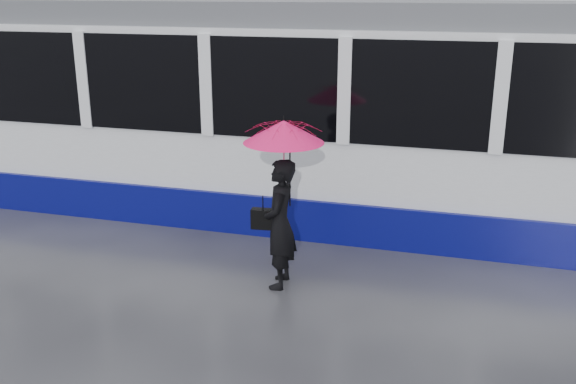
% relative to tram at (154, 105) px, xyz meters
% --- Properties ---
extents(ground, '(90.00, 90.00, 0.00)m').
position_rel_tram_xyz_m(ground, '(1.87, -2.50, -1.64)').
color(ground, '#2B2A2F').
rests_on(ground, ground).
extents(rails, '(34.00, 1.51, 0.02)m').
position_rel_tram_xyz_m(rails, '(1.87, -0.00, -1.63)').
color(rails, '#3F3D38').
rests_on(rails, ground).
extents(tram, '(26.00, 2.56, 3.35)m').
position_rel_tram_xyz_m(tram, '(0.00, 0.00, 0.00)').
color(tram, white).
rests_on(tram, ground).
extents(woman, '(0.44, 0.62, 1.61)m').
position_rel_tram_xyz_m(woman, '(3.04, -2.74, -0.83)').
color(woman, black).
rests_on(woman, ground).
extents(umbrella, '(1.03, 1.03, 1.09)m').
position_rel_tram_xyz_m(umbrella, '(3.10, -2.74, 0.13)').
color(umbrella, '#E01254').
rests_on(umbrella, ground).
extents(handbag, '(0.30, 0.15, 0.43)m').
position_rel_tram_xyz_m(handbag, '(2.82, -2.72, -0.79)').
color(handbag, black).
rests_on(handbag, ground).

